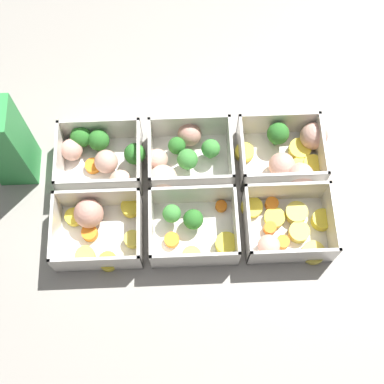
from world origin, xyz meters
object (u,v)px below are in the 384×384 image
(container_near_right, at_px, (287,227))
(container_far_center, at_px, (183,158))
(juice_carton, at_px, (5,143))
(container_far_left, at_px, (101,157))
(container_near_center, at_px, (194,228))
(container_far_right, at_px, (290,155))
(container_near_left, at_px, (97,228))

(container_near_right, height_order, container_far_center, same)
(container_near_right, height_order, juice_carton, juice_carton)
(container_far_left, distance_m, container_far_center, 0.14)
(container_near_right, relative_size, container_far_center, 1.05)
(container_near_right, distance_m, container_far_left, 0.34)
(container_near_center, height_order, juice_carton, juice_carton)
(container_near_center, bearing_deg, container_far_center, 96.20)
(container_far_left, relative_size, juice_carton, 0.78)
(container_far_right, bearing_deg, container_far_center, 179.49)
(container_far_left, xyz_separation_m, container_far_right, (0.33, -0.01, -0.00))
(container_near_left, height_order, juice_carton, juice_carton)
(container_near_left, height_order, container_far_center, same)
(container_far_center, distance_m, container_far_right, 0.19)
(container_near_left, bearing_deg, container_far_left, 88.32)
(container_far_center, xyz_separation_m, container_far_right, (0.19, -0.00, -0.00))
(container_near_left, xyz_separation_m, container_near_center, (0.16, -0.01, 0.00))
(container_far_left, height_order, container_far_right, same)
(container_near_left, xyz_separation_m, container_near_right, (0.32, -0.01, -0.00))
(container_near_left, distance_m, container_far_center, 0.19)
(container_near_right, bearing_deg, container_far_center, 142.17)
(container_near_right, bearing_deg, container_far_right, 82.22)
(container_near_left, height_order, container_far_right, same)
(container_near_center, relative_size, container_near_right, 0.90)
(container_near_center, height_order, container_far_left, same)
(container_near_left, bearing_deg, container_near_center, -2.47)
(container_near_left, bearing_deg, juice_carton, 138.27)
(juice_carton, bearing_deg, container_near_left, -41.73)
(container_far_center, bearing_deg, container_far_right, -0.51)
(container_near_left, bearing_deg, container_far_right, 19.76)
(container_far_left, bearing_deg, juice_carton, -178.35)
(container_near_center, relative_size, container_far_left, 0.94)
(container_near_right, relative_size, container_far_left, 1.05)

